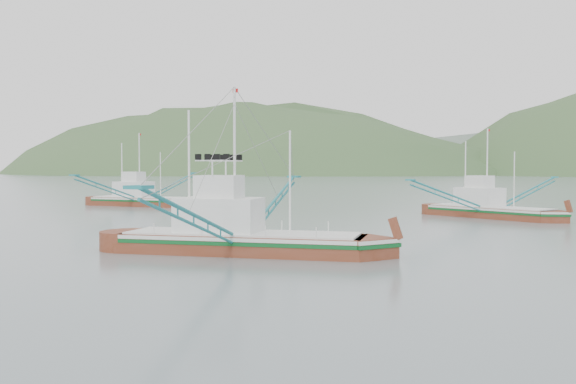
% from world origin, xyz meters
% --- Properties ---
extents(ground, '(1200.00, 1200.00, 0.00)m').
position_xyz_m(ground, '(0.00, 0.00, 0.00)').
color(ground, slate).
rests_on(ground, ground).
extents(main_boat, '(14.35, 25.15, 10.24)m').
position_xyz_m(main_boat, '(0.35, -2.26, 1.67)').
color(main_boat, maroon).
rests_on(main_boat, ground).
extents(bg_boat_right, '(15.17, 21.24, 9.32)m').
position_xyz_m(bg_boat_right, '(11.46, 29.72, 1.95)').
color(bg_boat_right, maroon).
rests_on(bg_boat_right, ground).
extents(bg_boat_left, '(13.48, 24.34, 9.84)m').
position_xyz_m(bg_boat_left, '(-30.58, 32.29, 1.35)').
color(bg_boat_left, maroon).
rests_on(bg_boat_left, ground).
extents(headland_left, '(448.00, 308.00, 210.00)m').
position_xyz_m(headland_left, '(-180.00, 360.00, 0.00)').
color(headland_left, '#38582D').
rests_on(headland_left, ground).
extents(ridge_distant, '(960.00, 400.00, 240.00)m').
position_xyz_m(ridge_distant, '(30.00, 560.00, 0.00)').
color(ridge_distant, slate).
rests_on(ridge_distant, ground).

